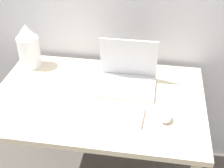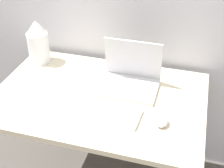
# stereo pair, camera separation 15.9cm
# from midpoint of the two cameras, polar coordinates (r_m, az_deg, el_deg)

# --- Properties ---
(desk) EXTENTS (1.14, 0.76, 0.75)m
(desk) POSITION_cam_midpoint_polar(r_m,az_deg,el_deg) (1.73, 0.20, -4.70)
(desk) COLOR beige
(desk) RESTS_ON ground_plane
(laptop) EXTENTS (0.32, 0.25, 0.26)m
(laptop) POSITION_cam_midpoint_polar(r_m,az_deg,el_deg) (1.73, 5.93, 1.10)
(laptop) COLOR silver
(laptop) RESTS_ON desk
(keyboard) EXTENTS (0.48, 0.19, 0.02)m
(keyboard) POSITION_cam_midpoint_polar(r_m,az_deg,el_deg) (1.56, -0.39, -4.83)
(keyboard) COLOR white
(keyboard) RESTS_ON desk
(mouse) EXTENTS (0.06, 0.09, 0.04)m
(mouse) POSITION_cam_midpoint_polar(r_m,az_deg,el_deg) (1.51, 12.11, -6.77)
(mouse) COLOR silver
(mouse) RESTS_ON desk
(vase) EXTENTS (0.13, 0.13, 0.27)m
(vase) POSITION_cam_midpoint_polar(r_m,az_deg,el_deg) (1.96, -11.15, 7.48)
(vase) COLOR white
(vase) RESTS_ON desk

